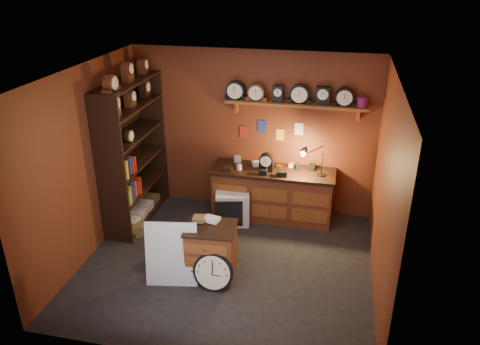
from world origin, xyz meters
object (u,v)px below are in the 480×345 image
at_px(workbench, 273,191).
at_px(low_cabinet, 211,249).
at_px(shelving_unit, 131,147).
at_px(big_round_clock, 213,272).

height_order(workbench, low_cabinet, workbench).
height_order(shelving_unit, low_cabinet, shelving_unit).
bearing_deg(workbench, shelving_unit, -167.33).
xyz_separation_m(workbench, low_cabinet, (-0.55, -1.76, -0.06)).
relative_size(shelving_unit, big_round_clock, 4.86).
relative_size(shelving_unit, low_cabinet, 3.06).
bearing_deg(low_cabinet, shelving_unit, 138.08).
relative_size(low_cabinet, big_round_clock, 1.59).
distance_m(workbench, low_cabinet, 1.85).
relative_size(workbench, big_round_clock, 3.76).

